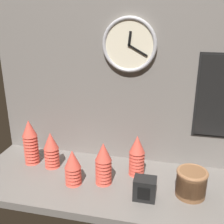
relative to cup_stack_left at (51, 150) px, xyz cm
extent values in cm
cube|color=slate|center=(42.73, -6.14, -12.47)|extent=(160.00, 56.00, 4.00)
cube|color=slate|center=(42.73, 20.36, 42.03)|extent=(160.00, 3.00, 105.00)
cone|color=#DB4C3D|center=(0.00, 0.00, -5.66)|extent=(8.43, 8.43, 9.62)
cone|color=#DB4C3D|center=(0.00, 0.00, -3.78)|extent=(8.43, 8.43, 9.62)
cone|color=#DB4C3D|center=(0.00, 0.00, -1.89)|extent=(8.43, 8.43, 9.62)
cone|color=#DB4C3D|center=(0.00, 0.00, 0.00)|extent=(8.43, 8.43, 9.62)
cone|color=#DB4C3D|center=(0.00, 0.00, 1.89)|extent=(8.43, 8.43, 9.62)
cone|color=#DB4C3D|center=(0.00, 0.00, 3.78)|extent=(8.43, 8.43, 9.62)
cone|color=#DB4C3D|center=(0.00, 0.00, 5.66)|extent=(8.43, 8.43, 9.62)
cone|color=#DB4C3D|center=(47.67, 2.94, -5.66)|extent=(8.43, 8.43, 9.62)
cone|color=#DB4C3D|center=(47.67, 2.94, -3.78)|extent=(8.43, 8.43, 9.62)
cone|color=#DB4C3D|center=(47.67, 2.94, -1.89)|extent=(8.43, 8.43, 9.62)
cone|color=#DB4C3D|center=(47.67, 2.94, 0.00)|extent=(8.43, 8.43, 9.62)
cone|color=#DB4C3D|center=(47.67, 2.94, 1.89)|extent=(8.43, 8.43, 9.62)
cone|color=#DB4C3D|center=(47.67, 2.94, 3.78)|extent=(8.43, 8.43, 9.62)
cone|color=#DB4C3D|center=(47.67, 2.94, 5.66)|extent=(8.43, 8.43, 9.62)
cone|color=#DB4C3D|center=(47.67, 2.94, 7.55)|extent=(8.43, 8.43, 9.62)
cone|color=#DB4C3D|center=(17.50, -12.96, -5.66)|extent=(8.43, 8.43, 9.62)
cone|color=#DB4C3D|center=(17.50, -12.96, -3.78)|extent=(8.43, 8.43, 9.62)
cone|color=#DB4C3D|center=(17.50, -12.96, -1.89)|extent=(8.43, 8.43, 9.62)
cone|color=#DB4C3D|center=(17.50, -12.96, 0.00)|extent=(8.43, 8.43, 9.62)
cone|color=#DB4C3D|center=(17.50, -12.96, 1.89)|extent=(8.43, 8.43, 9.62)
cone|color=#DB4C3D|center=(17.50, -12.96, 3.78)|extent=(8.43, 8.43, 9.62)
cone|color=#DB4C3D|center=(32.41, -8.91, -5.66)|extent=(8.43, 8.43, 9.62)
cone|color=#DB4C3D|center=(32.41, -8.91, -3.78)|extent=(8.43, 8.43, 9.62)
cone|color=#DB4C3D|center=(32.41, -8.91, -1.89)|extent=(8.43, 8.43, 9.62)
cone|color=#DB4C3D|center=(32.41, -8.91, 0.00)|extent=(8.43, 8.43, 9.62)
cone|color=#DB4C3D|center=(32.41, -8.91, 1.89)|extent=(8.43, 8.43, 9.62)
cone|color=#DB4C3D|center=(32.41, -8.91, 3.78)|extent=(8.43, 8.43, 9.62)
cone|color=#DB4C3D|center=(32.41, -8.91, 5.66)|extent=(8.43, 8.43, 9.62)
cone|color=#DB4C3D|center=(32.41, -8.91, 7.55)|extent=(8.43, 8.43, 9.62)
cone|color=#DB4C3D|center=(-13.20, 1.37, -5.66)|extent=(8.43, 8.43, 9.62)
cone|color=#DB4C3D|center=(-13.20, 1.37, -3.78)|extent=(8.43, 8.43, 9.62)
cone|color=#DB4C3D|center=(-13.20, 1.37, -1.89)|extent=(8.43, 8.43, 9.62)
cone|color=#DB4C3D|center=(-13.20, 1.37, 0.00)|extent=(8.43, 8.43, 9.62)
cone|color=#DB4C3D|center=(-13.20, 1.37, 1.89)|extent=(8.43, 8.43, 9.62)
cone|color=#DB4C3D|center=(-13.20, 1.37, 3.78)|extent=(8.43, 8.43, 9.62)
cone|color=#DB4C3D|center=(-13.20, 1.37, 5.66)|extent=(8.43, 8.43, 9.62)
cone|color=#DB4C3D|center=(-13.20, 1.37, 7.55)|extent=(8.43, 8.43, 9.62)
cone|color=#DB4C3D|center=(-13.20, 1.37, 9.44)|extent=(8.43, 8.43, 9.62)
cone|color=#DB4C3D|center=(-13.20, 1.37, 11.33)|extent=(8.43, 8.43, 9.62)
cylinder|color=brown|center=(75.67, -9.39, -8.02)|extent=(14.22, 14.22, 4.91)
cylinder|color=brown|center=(75.67, -9.39, -5.91)|extent=(14.22, 14.22, 4.91)
cylinder|color=brown|center=(75.67, -9.39, -3.80)|extent=(14.22, 14.22, 4.91)
cylinder|color=brown|center=(75.67, -9.39, -1.68)|extent=(14.22, 14.22, 4.91)
cylinder|color=brown|center=(75.67, -9.39, 0.43)|extent=(14.22, 14.22, 4.91)
torus|color=#946542|center=(75.67, -9.39, 2.15)|extent=(14.85, 14.85, 1.77)
cylinder|color=beige|center=(39.92, 17.76, 56.54)|extent=(27.73, 1.80, 27.73)
torus|color=#B2B2B7|center=(39.92, 16.95, 56.54)|extent=(28.60, 1.98, 28.60)
cube|color=black|center=(40.26, 16.46, 59.99)|extent=(1.93, 0.60, 7.02)
cube|color=black|center=(44.67, 16.46, 53.97)|extent=(9.93, 0.60, 5.91)
cylinder|color=black|center=(39.92, 16.46, 56.54)|extent=(1.39, 0.60, 1.39)
cube|color=black|center=(54.43, -16.74, -5.07)|extent=(10.47, 7.70, 10.81)
cube|color=black|center=(54.43, -20.79, -5.07)|extent=(5.76, 0.40, 6.06)
camera|label=1|loc=(64.29, -127.91, 74.80)|focal=45.00mm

